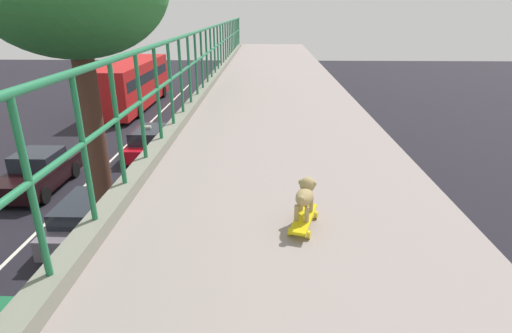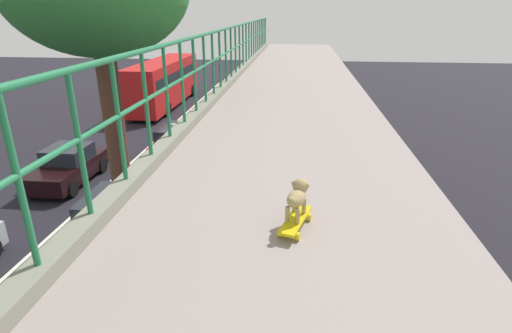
% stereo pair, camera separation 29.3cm
% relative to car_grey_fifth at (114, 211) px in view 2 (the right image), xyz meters
% --- Properties ---
extents(car_grey_fifth, '(1.96, 4.18, 1.40)m').
position_rel_car_grey_fifth_xyz_m(car_grey_fifth, '(0.00, 0.00, 0.00)').
color(car_grey_fifth, slate).
rests_on(car_grey_fifth, ground).
extents(car_black_sixth, '(1.99, 4.20, 1.61)m').
position_rel_car_grey_fifth_xyz_m(car_black_sixth, '(-3.74, 3.65, 0.07)').
color(car_black_sixth, black).
rests_on(car_black_sixth, ground).
extents(car_red_taxi_seventh, '(1.84, 4.24, 1.61)m').
position_rel_car_grey_fifth_xyz_m(car_red_taxi_seventh, '(-0.20, 8.05, 0.03)').
color(car_red_taxi_seventh, red).
rests_on(car_red_taxi_seventh, ground).
extents(city_bus, '(2.59, 11.30, 3.47)m').
position_rel_car_grey_fifth_xyz_m(city_bus, '(-4.25, 18.80, 1.27)').
color(city_bus, red).
rests_on(city_bus, ground).
extents(toy_skateboard, '(0.28, 0.54, 0.09)m').
position_rel_car_grey_fifth_xyz_m(toy_skateboard, '(6.21, -8.88, 4.91)').
color(toy_skateboard, gold).
rests_on(toy_skateboard, overpass_deck).
extents(small_dog, '(0.20, 0.35, 0.30)m').
position_rel_car_grey_fifth_xyz_m(small_dog, '(6.21, -8.83, 5.11)').
color(small_dog, tan).
rests_on(small_dog, toy_skateboard).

